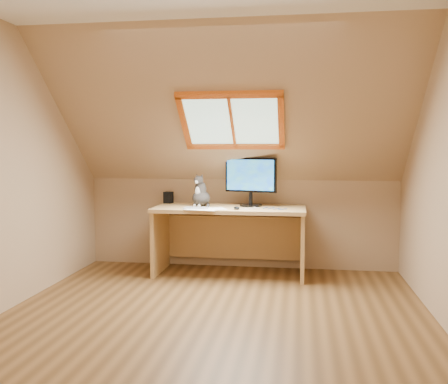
# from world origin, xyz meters

# --- Properties ---
(ground) EXTENTS (3.50, 3.50, 0.00)m
(ground) POSITION_xyz_m (0.00, 0.00, 0.00)
(ground) COLOR brown
(ground) RESTS_ON ground
(room_shell) EXTENTS (3.52, 3.52, 2.41)m
(room_shell) POSITION_xyz_m (0.00, -0.09, 1.43)
(room_shell) COLOR tan
(room_shell) RESTS_ON ground
(desk) EXTENTS (1.60, 0.70, 0.73)m
(desk) POSITION_xyz_m (-0.07, 1.45, 0.51)
(desk) COLOR tan
(desk) RESTS_ON ground
(monitor) EXTENTS (0.56, 0.24, 0.52)m
(monitor) POSITION_xyz_m (0.14, 1.48, 1.03)
(monitor) COLOR black
(monitor) RESTS_ON desk
(cat) EXTENTS (0.26, 0.28, 0.36)m
(cat) POSITION_xyz_m (-0.39, 1.43, 0.86)
(cat) COLOR #403C39
(cat) RESTS_ON desk
(desk_speaker) EXTENTS (0.10, 0.10, 0.13)m
(desk_speaker) POSITION_xyz_m (-0.81, 1.63, 0.80)
(desk_speaker) COLOR black
(desk_speaker) RESTS_ON desk
(graphics_tablet) EXTENTS (0.26, 0.18, 0.01)m
(graphics_tablet) POSITION_xyz_m (-0.39, 1.17, 0.74)
(graphics_tablet) COLOR #B2B2B7
(graphics_tablet) RESTS_ON desk
(mouse) EXTENTS (0.09, 0.11, 0.03)m
(mouse) POSITION_xyz_m (0.03, 1.16, 0.75)
(mouse) COLOR black
(mouse) RESTS_ON desk
(papers) EXTENTS (0.35, 0.30, 0.01)m
(papers) POSITION_xyz_m (-0.26, 1.12, 0.73)
(papers) COLOR white
(papers) RESTS_ON desk
(cables) EXTENTS (0.51, 0.26, 0.01)m
(cables) POSITION_xyz_m (0.31, 1.26, 0.73)
(cables) COLOR silver
(cables) RESTS_ON desk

